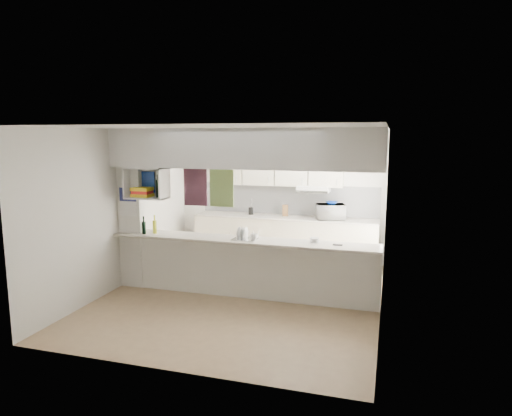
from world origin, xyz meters
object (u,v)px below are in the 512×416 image
at_px(wine_bottles, 149,227).
at_px(bowl, 332,203).
at_px(dish_rack, 245,235).
at_px(microwave, 331,212).

bearing_deg(wine_bottles, bowl, 38.53).
height_order(dish_rack, wine_bottles, wine_bottles).
relative_size(bowl, dish_rack, 0.58).
bearing_deg(dish_rack, wine_bottles, -176.79).
distance_m(dish_rack, wine_bottles, 1.61).
bearing_deg(microwave, wine_bottles, 20.57).
height_order(microwave, dish_rack, microwave).
xyz_separation_m(dish_rack, wine_bottles, (-1.61, -0.02, 0.03)).
distance_m(microwave, dish_rack, 2.34).
distance_m(bowl, dish_rack, 2.35).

